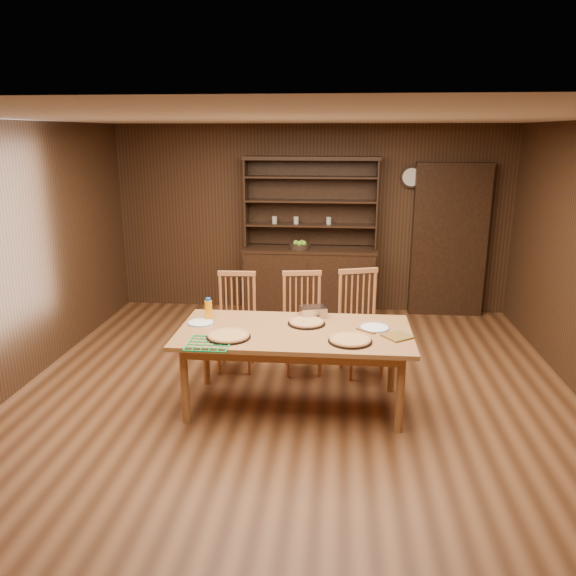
# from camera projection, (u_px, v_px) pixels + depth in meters

# --- Properties ---
(floor) EXTENTS (6.00, 6.00, 0.00)m
(floor) POSITION_uv_depth(u_px,v_px,m) (293.00, 401.00, 5.37)
(floor) COLOR brown
(floor) RESTS_ON ground
(room_shell) EXTENTS (6.00, 6.00, 6.00)m
(room_shell) POSITION_uv_depth(u_px,v_px,m) (294.00, 239.00, 4.94)
(room_shell) COLOR silver
(room_shell) RESTS_ON floor
(china_hutch) EXTENTS (1.84, 0.52, 2.17)m
(china_hutch) POSITION_uv_depth(u_px,v_px,m) (310.00, 272.00, 7.85)
(china_hutch) COLOR black
(china_hutch) RESTS_ON floor
(doorway) EXTENTS (1.00, 0.18, 2.10)m
(doorway) POSITION_uv_depth(u_px,v_px,m) (449.00, 240.00, 7.70)
(doorway) COLOR black
(doorway) RESTS_ON floor
(wall_clock) EXTENTS (0.30, 0.05, 0.30)m
(wall_clock) POSITION_uv_depth(u_px,v_px,m) (411.00, 177.00, 7.57)
(wall_clock) COLOR black
(wall_clock) RESTS_ON room_shell
(dining_table) EXTENTS (2.11, 1.06, 0.75)m
(dining_table) POSITION_uv_depth(u_px,v_px,m) (295.00, 337.00, 5.11)
(dining_table) COLOR #AE693C
(dining_table) RESTS_ON floor
(chair_left) EXTENTS (0.44, 0.42, 1.05)m
(chair_left) POSITION_uv_depth(u_px,v_px,m) (236.00, 318.00, 6.04)
(chair_left) COLOR #C47343
(chair_left) RESTS_ON floor
(chair_center) EXTENTS (0.50, 0.48, 1.07)m
(chair_center) POSITION_uv_depth(u_px,v_px,m) (302.00, 319.00, 5.98)
(chair_center) COLOR #C47343
(chair_center) RESTS_ON floor
(chair_right) EXTENTS (0.56, 0.55, 1.10)m
(chair_right) POSITION_uv_depth(u_px,v_px,m) (360.00, 318.00, 5.93)
(chair_right) COLOR #C47343
(chair_right) RESTS_ON floor
(pizza_left) EXTENTS (0.39, 0.39, 0.04)m
(pizza_left) POSITION_uv_depth(u_px,v_px,m) (228.00, 336.00, 4.90)
(pizza_left) COLOR black
(pizza_left) RESTS_ON dining_table
(pizza_right) EXTENTS (0.38, 0.38, 0.04)m
(pizza_right) POSITION_uv_depth(u_px,v_px,m) (350.00, 340.00, 4.80)
(pizza_right) COLOR black
(pizza_right) RESTS_ON dining_table
(pizza_center) EXTENTS (0.35, 0.35, 0.04)m
(pizza_center) POSITION_uv_depth(u_px,v_px,m) (307.00, 322.00, 5.25)
(pizza_center) COLOR black
(pizza_center) RESTS_ON dining_table
(cooling_rack) EXTENTS (0.44, 0.44, 0.02)m
(cooling_rack) POSITION_uv_depth(u_px,v_px,m) (209.00, 343.00, 4.75)
(cooling_rack) COLOR #0B9A47
(cooling_rack) RESTS_ON dining_table
(plate_left) EXTENTS (0.25, 0.25, 0.02)m
(plate_left) POSITION_uv_depth(u_px,v_px,m) (201.00, 323.00, 5.27)
(plate_left) COLOR white
(plate_left) RESTS_ON dining_table
(plate_right) EXTENTS (0.27, 0.27, 0.02)m
(plate_right) POSITION_uv_depth(u_px,v_px,m) (374.00, 328.00, 5.13)
(plate_right) COLOR white
(plate_right) RESTS_ON dining_table
(foil_dish) EXTENTS (0.28, 0.24, 0.10)m
(foil_dish) POSITION_uv_depth(u_px,v_px,m) (313.00, 312.00, 5.46)
(foil_dish) COLOR silver
(foil_dish) RESTS_ON dining_table
(juice_bottle) EXTENTS (0.07, 0.07, 0.22)m
(juice_bottle) POSITION_uv_depth(u_px,v_px,m) (209.00, 310.00, 5.35)
(juice_bottle) COLOR orange
(juice_bottle) RESTS_ON dining_table
(pot_holder_a) EXTENTS (0.30, 0.30, 0.02)m
(pot_holder_a) POSITION_uv_depth(u_px,v_px,m) (397.00, 336.00, 4.91)
(pot_holder_a) COLOR red
(pot_holder_a) RESTS_ON dining_table
(pot_holder_b) EXTENTS (0.28, 0.28, 0.01)m
(pot_holder_b) POSITION_uv_depth(u_px,v_px,m) (371.00, 328.00, 5.11)
(pot_holder_b) COLOR red
(pot_holder_b) RESTS_ON dining_table
(fruit_bowl) EXTENTS (0.28, 0.28, 0.12)m
(fruit_bowl) POSITION_uv_depth(u_px,v_px,m) (300.00, 246.00, 7.69)
(fruit_bowl) COLOR black
(fruit_bowl) RESTS_ON china_hutch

